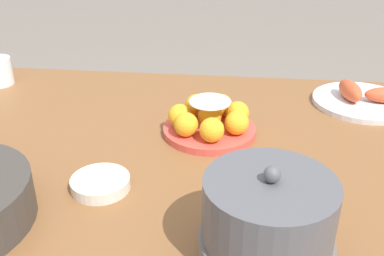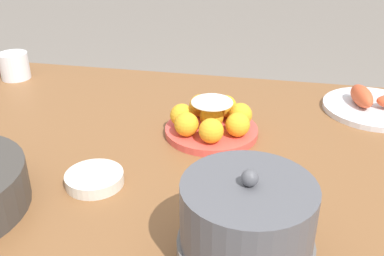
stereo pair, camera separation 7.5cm
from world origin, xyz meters
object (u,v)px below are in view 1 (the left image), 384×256
object	(u,v)px
warming_pot	(267,223)
cake_plate	(210,120)
seafood_platter	(364,99)
sauce_bowl	(100,183)
dining_table	(174,189)

from	to	relation	value
warming_pot	cake_plate	bearing A→B (deg)	-74.00
seafood_platter	warming_pot	xyz separation A→B (m)	(0.27, 0.59, 0.05)
sauce_bowl	warming_pot	size ratio (longest dim) A/B	0.55
dining_table	seafood_platter	distance (m)	0.56
cake_plate	sauce_bowl	xyz separation A→B (m)	(0.18, 0.24, -0.02)
dining_table	sauce_bowl	bearing A→B (deg)	48.19
dining_table	warming_pot	world-z (taller)	warming_pot
cake_plate	warming_pot	bearing A→B (deg)	106.00
dining_table	cake_plate	world-z (taller)	cake_plate
sauce_bowl	seafood_platter	distance (m)	0.72
cake_plate	seafood_platter	distance (m)	0.44
dining_table	warming_pot	bearing A→B (deg)	122.82
seafood_platter	warming_pot	world-z (taller)	warming_pot
cake_plate	warming_pot	size ratio (longest dim) A/B	1.06
sauce_bowl	seafood_platter	bearing A→B (deg)	-141.97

